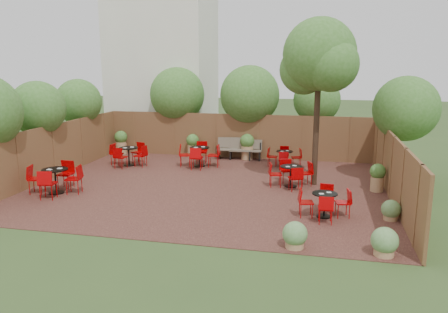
# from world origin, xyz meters

# --- Properties ---
(ground) EXTENTS (80.00, 80.00, 0.00)m
(ground) POSITION_xyz_m (0.00, 0.00, 0.00)
(ground) COLOR #354F23
(ground) RESTS_ON ground
(courtyard_paving) EXTENTS (12.00, 10.00, 0.02)m
(courtyard_paving) POSITION_xyz_m (0.00, 0.00, 0.01)
(courtyard_paving) COLOR black
(courtyard_paving) RESTS_ON ground
(fence_back) EXTENTS (12.00, 0.08, 2.00)m
(fence_back) POSITION_xyz_m (0.00, 5.00, 1.00)
(fence_back) COLOR brown
(fence_back) RESTS_ON ground
(fence_left) EXTENTS (0.08, 10.00, 2.00)m
(fence_left) POSITION_xyz_m (-6.00, 0.00, 1.00)
(fence_left) COLOR brown
(fence_left) RESTS_ON ground
(fence_right) EXTENTS (0.08, 10.00, 2.00)m
(fence_right) POSITION_xyz_m (6.00, 0.00, 1.00)
(fence_right) COLOR brown
(fence_right) RESTS_ON ground
(neighbour_building) EXTENTS (5.00, 4.00, 8.00)m
(neighbour_building) POSITION_xyz_m (-4.50, 8.00, 4.00)
(neighbour_building) COLOR silver
(neighbour_building) RESTS_ON ground
(overhang_foliage) EXTENTS (15.64, 10.69, 2.70)m
(overhang_foliage) POSITION_xyz_m (-1.49, 3.11, 2.71)
(overhang_foliage) COLOR #386B22
(overhang_foliage) RESTS_ON ground
(courtyard_tree) EXTENTS (2.65, 2.55, 5.73)m
(courtyard_tree) POSITION_xyz_m (3.56, 1.05, 4.33)
(courtyard_tree) COLOR black
(courtyard_tree) RESTS_ON courtyard_paving
(park_bench_left) EXTENTS (1.60, 0.71, 0.96)m
(park_bench_left) POSITION_xyz_m (-0.00, 4.63, 0.51)
(park_bench_left) COLOR brown
(park_bench_left) RESTS_ON courtyard_paving
(park_bench_right) EXTENTS (1.46, 0.54, 0.89)m
(park_bench_right) POSITION_xyz_m (0.50, 4.62, 0.48)
(park_bench_right) COLOR brown
(park_bench_right) RESTS_ON courtyard_paving
(bistro_tables) EXTENTS (10.21, 7.28, 0.95)m
(bistro_tables) POSITION_xyz_m (-0.79, 0.83, 0.46)
(bistro_tables) COLOR black
(bistro_tables) RESTS_ON courtyard_paving
(planters) EXTENTS (11.68, 4.63, 1.14)m
(planters) POSITION_xyz_m (-0.84, 3.97, 0.60)
(planters) COLOR #A67E53
(planters) RESTS_ON courtyard_paving
(low_shrubs) EXTENTS (3.00, 3.02, 0.65)m
(low_shrubs) POSITION_xyz_m (4.65, -4.03, 0.32)
(low_shrubs) COLOR #A67E53
(low_shrubs) RESTS_ON courtyard_paving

